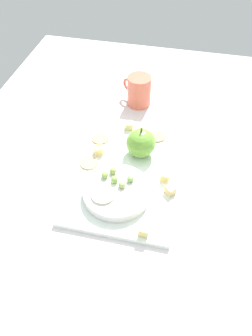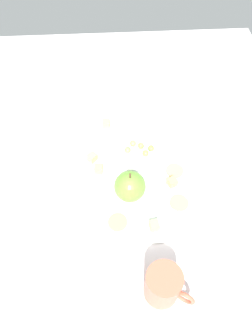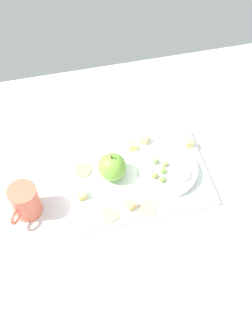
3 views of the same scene
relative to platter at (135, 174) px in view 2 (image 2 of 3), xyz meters
The scene contains 20 objects.
table 2.50cm from the platter, 78.40° to the left, with size 131.37×94.64×3.19cm, color silver.
platter is the anchor object (origin of this frame).
serving_dish 8.13cm from the platter, behind, with size 15.35×15.35×2.31cm, color silver.
apple_whole 8.06cm from the platter, 15.64° to the right, with size 7.43×7.43×7.43cm, color #70AF3B.
apple_stem 11.03cm from the platter, 15.64° to the right, with size 0.50×0.50×1.20cm, color brown.
cheese_cube_0 15.91cm from the platter, 11.23° to the left, with size 2.07×2.07×2.07cm, color #E8C975.
cheese_cube_1 9.84cm from the platter, 64.27° to the left, with size 2.07×2.07×2.07cm, color #EFC96D.
cheese_cube_2 11.93cm from the platter, 112.77° to the right, with size 2.07×2.07×2.07cm, color #E8C179.
cheese_cube_3 9.41cm from the platter, 94.87° to the right, with size 2.07×2.07×2.07cm, color #E4CA72.
cheese_cube_4 17.86cm from the platter, 157.06° to the right, with size 2.07×2.07×2.07cm, color #E5D376.
cracker_0 13.66cm from the platter, 45.56° to the left, with size 4.46×4.46×0.40cm, color tan.
cracker_1 14.66cm from the platter, 20.33° to the right, with size 4.46×4.46×0.40cm, color tan.
cracker_2 10.12cm from the platter, 91.37° to the left, with size 4.46×4.46×0.40cm, color tan.
grape_0 7.98cm from the platter, behind, with size 1.74×1.57×1.47cm, color #9FBA62.
grape_1 6.42cm from the platter, 162.28° to the right, with size 1.74×1.57×1.48cm, color #88B95F.
grape_2 5.91cm from the platter, 141.06° to the left, with size 1.74×1.57×1.65cm, color #9CB255.
grape_3 7.39cm from the platter, 162.75° to the left, with size 1.74×1.57×1.65cm, color #89BF52.
grape_4 7.71cm from the platter, 139.34° to the left, with size 1.74×1.57×1.47cm, color #88B84D.
apple_slice_0 11.36cm from the platter, 161.59° to the left, with size 5.30×5.30×0.60cm, color beige.
cup 29.62cm from the platter, ahead, with size 7.56×9.38×9.24cm.
Camera 2 is at (46.49, -6.15, 71.46)cm, focal length 34.45 mm.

